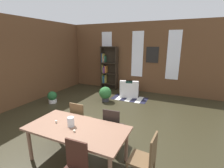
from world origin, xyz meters
name	(u,v)px	position (x,y,z in m)	size (l,w,h in m)	color
ground_plane	(96,129)	(0.00, 0.00, 0.00)	(10.53, 10.53, 0.00)	#302B1A
back_wall_brick	(138,58)	(0.00, 4.11, 1.64)	(7.94, 0.12, 3.28)	brown
left_wall_brick	(6,64)	(-3.53, 0.00, 1.64)	(0.12, 9.10, 3.28)	brown
window_pane_0	(107,53)	(-1.62, 4.04, 1.80)	(0.55, 0.02, 2.13)	white
window_pane_1	(137,54)	(0.00, 4.04, 1.80)	(0.55, 0.02, 2.13)	white
window_pane_2	(173,55)	(1.62, 4.04, 1.80)	(0.55, 0.02, 2.13)	white
dining_table	(77,131)	(0.30, -1.23, 0.67)	(1.99, 0.97, 0.75)	#896049
vase_on_table	(71,122)	(0.16, -1.23, 0.84)	(0.14, 0.14, 0.19)	silver
tealight_candle_0	(74,131)	(0.36, -1.38, 0.77)	(0.04, 0.04, 0.04)	silver
tealight_candle_1	(56,122)	(-0.20, -1.25, 0.77)	(0.04, 0.04, 0.05)	silver
dining_chair_far_left	(80,119)	(-0.15, -0.52, 0.51)	(0.40, 0.40, 0.95)	brown
dining_chair_head_right	(146,158)	(1.67, -1.24, 0.51)	(0.43, 0.43, 0.95)	brown
dining_chair_far_right	(113,126)	(0.75, -0.52, 0.51)	(0.43, 0.43, 0.95)	#2E241F
bookshelf_tall	(108,68)	(-1.46, 3.86, 1.07)	(0.86, 0.32, 2.16)	#2D2319
armchair_white	(130,90)	(-0.05, 3.15, 0.28)	(0.96, 0.96, 0.75)	white
potted_plant_by_shelf	(105,93)	(-0.73, 2.06, 0.33)	(0.50, 0.50, 0.61)	#333338
potted_plant_corner	(52,97)	(-2.59, 1.03, 0.24)	(0.36, 0.36, 0.47)	silver
striped_rug	(130,98)	(0.08, 2.79, 0.00)	(1.51, 0.81, 0.01)	#1E1E33
framed_picture	(152,55)	(0.70, 4.04, 1.80)	(0.56, 0.03, 0.72)	black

